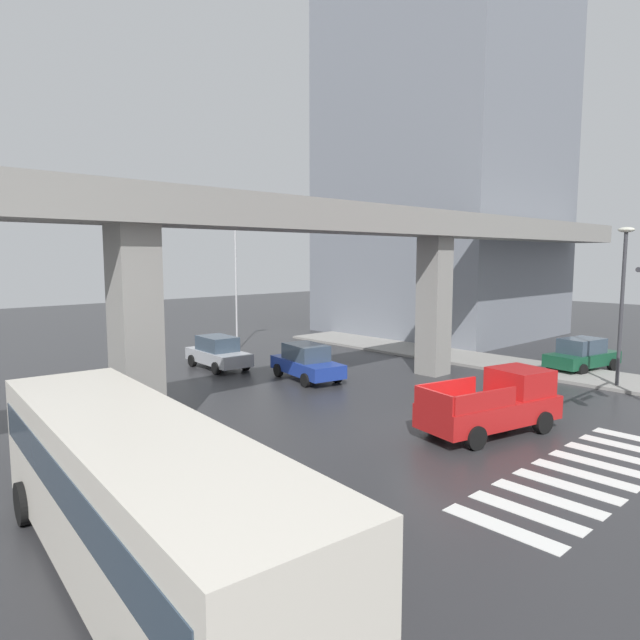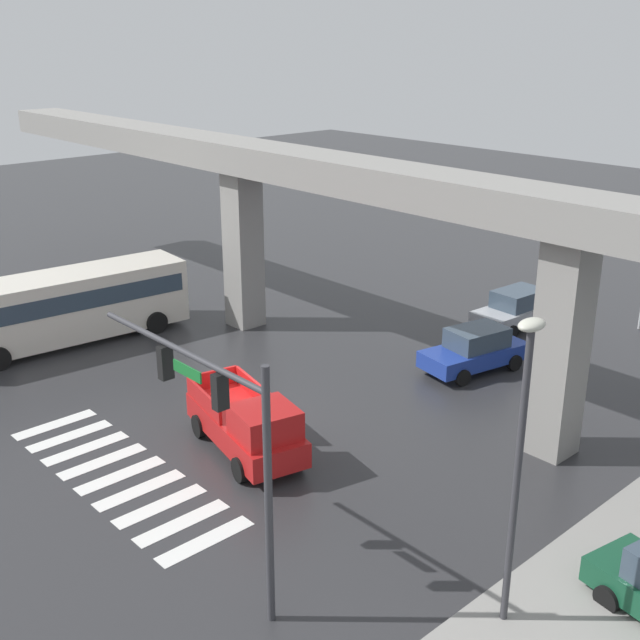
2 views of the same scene
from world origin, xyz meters
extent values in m
plane|color=#2D2D30|center=(0.00, 0.00, 0.00)|extent=(120.00, 120.00, 0.00)
cube|color=silver|center=(-4.40, -5.05, 0.01)|extent=(0.55, 2.80, 0.01)
cube|color=silver|center=(-3.30, -5.05, 0.01)|extent=(0.55, 2.80, 0.01)
cube|color=silver|center=(-2.20, -5.05, 0.01)|extent=(0.55, 2.80, 0.01)
cube|color=silver|center=(-1.10, -5.05, 0.01)|extent=(0.55, 2.80, 0.01)
cube|color=silver|center=(0.00, -5.05, 0.01)|extent=(0.55, 2.80, 0.01)
cube|color=silver|center=(1.10, -5.05, 0.01)|extent=(0.55, 2.80, 0.01)
cube|color=silver|center=(2.20, -5.05, 0.01)|extent=(0.55, 2.80, 0.01)
cube|color=silver|center=(3.30, -5.05, 0.01)|extent=(0.55, 2.80, 0.01)
cube|color=silver|center=(4.40, -5.05, 0.01)|extent=(0.55, 2.80, 0.01)
cube|color=gray|center=(0.00, 5.65, 7.53)|extent=(54.95, 2.34, 1.20)
cube|color=gray|center=(-7.83, 5.65, 3.47)|extent=(1.30, 1.30, 6.93)
cube|color=gray|center=(7.83, 5.65, 3.47)|extent=(1.30, 1.30, 6.93)
cube|color=gray|center=(12.61, 2.00, 0.07)|extent=(4.00, 36.00, 0.15)
cube|color=red|center=(1.31, -1.37, 0.78)|extent=(5.39, 2.95, 0.80)
cube|color=red|center=(2.73, -1.68, 1.63)|extent=(2.04, 2.07, 0.90)
cube|color=#3F5160|center=(3.18, -1.78, 1.63)|extent=(0.46, 1.65, 0.77)
cube|color=red|center=(0.38, -0.27, 1.48)|extent=(2.61, 0.67, 0.60)
cube|color=red|center=(0.00, -1.98, 1.48)|extent=(2.61, 0.67, 0.60)
cube|color=red|center=(-1.13, -0.83, 1.48)|extent=(0.47, 1.73, 0.60)
cylinder|color=black|center=(3.05, -0.83, 0.38)|extent=(0.80, 0.44, 0.76)
cylinder|color=black|center=(2.66, -2.59, 0.38)|extent=(0.80, 0.44, 0.76)
cylinder|color=black|center=(-0.04, -0.15, 0.38)|extent=(0.80, 0.44, 0.76)
cylinder|color=black|center=(-0.43, -1.91, 0.38)|extent=(0.80, 0.44, 0.76)
cube|color=beige|center=(-11.17, -1.54, 1.64)|extent=(3.47, 10.98, 2.70)
cube|color=#2D3D4C|center=(-11.17, -1.54, 2.11)|extent=(3.46, 10.45, 0.76)
cube|color=#2D3D4C|center=(-10.68, 3.80, 1.98)|extent=(2.25, 0.28, 1.49)
cylinder|color=black|center=(-12.05, 2.33, 0.48)|extent=(0.44, 0.99, 0.96)
cylinder|color=black|center=(-9.61, 2.11, 0.48)|extent=(0.44, 0.99, 0.96)
cube|color=#A8AAAF|center=(0.61, 14.27, 0.64)|extent=(2.03, 4.40, 0.64)
cube|color=#384756|center=(0.62, 14.37, 1.34)|extent=(1.64, 2.33, 0.76)
cylinder|color=black|center=(1.39, 12.88, 0.32)|extent=(0.28, 0.65, 0.64)
cylinder|color=black|center=(-0.34, 12.99, 0.32)|extent=(0.28, 0.65, 0.64)
cylinder|color=black|center=(1.56, 15.54, 0.32)|extent=(0.28, 0.65, 0.64)
cylinder|color=black|center=(-0.16, 15.65, 0.32)|extent=(0.28, 0.65, 0.64)
cube|color=#1E3899|center=(2.29, 9.03, 0.64)|extent=(2.51, 4.55, 0.64)
cube|color=#384756|center=(2.31, 9.12, 1.34)|extent=(1.88, 2.47, 0.76)
cylinder|color=black|center=(2.89, 7.56, 0.32)|extent=(0.35, 0.67, 0.64)
cylinder|color=black|center=(1.20, 7.87, 0.32)|extent=(0.35, 0.67, 0.64)
cylinder|color=black|center=(3.38, 10.18, 0.32)|extent=(0.35, 0.67, 0.64)
cylinder|color=black|center=(1.68, 10.49, 0.32)|extent=(0.35, 0.67, 0.64)
cylinder|color=black|center=(12.75, 0.18, 0.32)|extent=(0.67, 0.35, 0.64)
cylinder|color=#38383D|center=(7.80, -5.62, 3.10)|extent=(0.18, 0.18, 6.20)
cylinder|color=#38383D|center=(4.60, -5.62, 5.60)|extent=(6.40, 0.14, 0.14)
cube|color=black|center=(6.20, -5.62, 5.08)|extent=(0.24, 0.32, 0.84)
sphere|color=green|center=(6.20, -5.62, 4.82)|extent=(0.17, 0.17, 0.17)
cube|color=black|center=(4.00, -5.62, 5.08)|extent=(0.24, 0.32, 0.84)
sphere|color=green|center=(4.00, -5.62, 4.82)|extent=(0.17, 0.17, 0.17)
cube|color=#19722D|center=(4.93, -5.62, 5.15)|extent=(1.10, 0.04, 0.28)
cylinder|color=#38383D|center=(11.41, -1.90, 3.50)|extent=(0.16, 0.16, 7.00)
ellipsoid|color=beige|center=(11.41, -1.90, 7.12)|extent=(0.44, 0.70, 0.24)
camera|label=1|loc=(-15.29, -10.88, 5.97)|focal=31.25mm
camera|label=2|loc=(19.22, -14.62, 12.45)|focal=44.62mm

